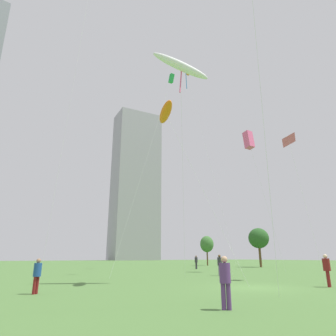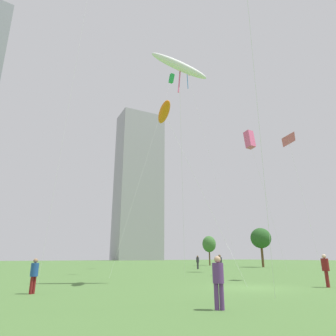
{
  "view_description": "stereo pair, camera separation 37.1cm",
  "coord_description": "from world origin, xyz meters",
  "px_view_note": "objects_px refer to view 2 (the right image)",
  "views": [
    {
      "loc": [
        -13.38,
        -12.55,
        1.65
      ],
      "look_at": [
        1.4,
        11.51,
        10.16
      ],
      "focal_mm": 31.59,
      "sensor_mm": 36.0,
      "label": 1
    },
    {
      "loc": [
        -13.06,
        -12.74,
        1.65
      ],
      "look_at": [
        1.4,
        11.51,
        10.16
      ],
      "focal_mm": 31.59,
      "sensor_mm": 36.0,
      "label": 2
    }
  ],
  "objects_px": {
    "person_standing_1": "(218,278)",
    "kite_flying_3": "(187,71)",
    "person_standing_5": "(198,261)",
    "kite_flying_6": "(179,66)",
    "kite_flying_5": "(171,80)",
    "person_standing_0": "(34,273)",
    "park_tree_1": "(261,238)",
    "kite_flying_0": "(164,112)",
    "person_standing_3": "(326,268)",
    "park_tree_0": "(209,244)",
    "kite_flying_2": "(288,140)",
    "distant_highrise_1": "(139,184)",
    "person_standing_4": "(220,263)",
    "kite_flying_4": "(250,140)"
  },
  "relations": [
    {
      "from": "person_standing_3",
      "to": "kite_flying_5",
      "type": "height_order",
      "value": "kite_flying_5"
    },
    {
      "from": "person_standing_1",
      "to": "kite_flying_0",
      "type": "distance_m",
      "value": 14.19
    },
    {
      "from": "person_standing_4",
      "to": "park_tree_1",
      "type": "relative_size",
      "value": 0.29
    },
    {
      "from": "kite_flying_2",
      "to": "kite_flying_6",
      "type": "xyz_separation_m",
      "value": [
        -9.26,
        2.19,
        5.09
      ]
    },
    {
      "from": "kite_flying_5",
      "to": "kite_flying_2",
      "type": "bearing_deg",
      "value": -66.76
    },
    {
      "from": "kite_flying_3",
      "to": "kite_flying_5",
      "type": "xyz_separation_m",
      "value": [
        -9.79,
        -10.65,
        -11.12
      ]
    },
    {
      "from": "person_standing_1",
      "to": "person_standing_4",
      "type": "bearing_deg",
      "value": 85.9
    },
    {
      "from": "park_tree_1",
      "to": "kite_flying_6",
      "type": "bearing_deg",
      "value": -145.91
    },
    {
      "from": "person_standing_1",
      "to": "kite_flying_4",
      "type": "height_order",
      "value": "kite_flying_4"
    },
    {
      "from": "person_standing_0",
      "to": "person_standing_5",
      "type": "height_order",
      "value": "person_standing_5"
    },
    {
      "from": "kite_flying_2",
      "to": "kite_flying_5",
      "type": "bearing_deg",
      "value": 113.24
    },
    {
      "from": "person_standing_5",
      "to": "park_tree_1",
      "type": "relative_size",
      "value": 0.29
    },
    {
      "from": "person_standing_0",
      "to": "park_tree_0",
      "type": "height_order",
      "value": "park_tree_0"
    },
    {
      "from": "kite_flying_5",
      "to": "person_standing_1",
      "type": "bearing_deg",
      "value": -116.9
    },
    {
      "from": "person_standing_1",
      "to": "person_standing_3",
      "type": "xyz_separation_m",
      "value": [
        10.18,
        2.62,
        0.07
      ]
    },
    {
      "from": "person_standing_4",
      "to": "kite_flying_3",
      "type": "bearing_deg",
      "value": 76.56
    },
    {
      "from": "person_standing_4",
      "to": "kite_flying_6",
      "type": "distance_m",
      "value": 17.72
    },
    {
      "from": "park_tree_0",
      "to": "park_tree_1",
      "type": "xyz_separation_m",
      "value": [
        1.49,
        -12.31,
        0.58
      ]
    },
    {
      "from": "person_standing_3",
      "to": "person_standing_5",
      "type": "bearing_deg",
      "value": -131.7
    },
    {
      "from": "kite_flying_0",
      "to": "park_tree_1",
      "type": "bearing_deg",
      "value": 32.66
    },
    {
      "from": "kite_flying_5",
      "to": "kite_flying_6",
      "type": "distance_m",
      "value": 11.14
    },
    {
      "from": "kite_flying_0",
      "to": "person_standing_0",
      "type": "bearing_deg",
      "value": -173.18
    },
    {
      "from": "kite_flying_0",
      "to": "distant_highrise_1",
      "type": "bearing_deg",
      "value": 65.7
    },
    {
      "from": "kite_flying_3",
      "to": "kite_flying_0",
      "type": "bearing_deg",
      "value": -129.25
    },
    {
      "from": "person_standing_1",
      "to": "kite_flying_3",
      "type": "relative_size",
      "value": 0.05
    },
    {
      "from": "person_standing_5",
      "to": "kite_flying_6",
      "type": "relative_size",
      "value": 0.11
    },
    {
      "from": "person_standing_4",
      "to": "park_tree_0",
      "type": "xyz_separation_m",
      "value": [
        20.03,
        26.66,
        3.05
      ]
    },
    {
      "from": "person_standing_1",
      "to": "kite_flying_5",
      "type": "distance_m",
      "value": 27.89
    },
    {
      "from": "kite_flying_6",
      "to": "person_standing_0",
      "type": "bearing_deg",
      "value": -176.07
    },
    {
      "from": "person_standing_0",
      "to": "kite_flying_4",
      "type": "xyz_separation_m",
      "value": [
        24.46,
        8.53,
        14.93
      ]
    },
    {
      "from": "person_standing_3",
      "to": "kite_flying_3",
      "type": "distance_m",
      "value": 40.99
    },
    {
      "from": "kite_flying_0",
      "to": "distant_highrise_1",
      "type": "relative_size",
      "value": 0.15
    },
    {
      "from": "person_standing_1",
      "to": "distant_highrise_1",
      "type": "height_order",
      "value": "distant_highrise_1"
    },
    {
      "from": "person_standing_4",
      "to": "person_standing_5",
      "type": "height_order",
      "value": "person_standing_4"
    },
    {
      "from": "person_standing_3",
      "to": "kite_flying_2",
      "type": "relative_size",
      "value": 0.16
    },
    {
      "from": "person_standing_1",
      "to": "park_tree_1",
      "type": "xyz_separation_m",
      "value": [
        33.48,
        28.32,
        3.74
      ]
    },
    {
      "from": "person_standing_0",
      "to": "park_tree_1",
      "type": "bearing_deg",
      "value": 170.94
    },
    {
      "from": "person_standing_4",
      "to": "kite_flying_2",
      "type": "bearing_deg",
      "value": -67.96
    },
    {
      "from": "person_standing_3",
      "to": "kite_flying_2",
      "type": "bearing_deg",
      "value": -152.68
    },
    {
      "from": "person_standing_1",
      "to": "kite_flying_0",
      "type": "bearing_deg",
      "value": 107.91
    },
    {
      "from": "person_standing_0",
      "to": "park_tree_0",
      "type": "bearing_deg",
      "value": -175.48
    },
    {
      "from": "person_standing_1",
      "to": "person_standing_3",
      "type": "relative_size",
      "value": 0.93
    },
    {
      "from": "kite_flying_0",
      "to": "park_tree_1",
      "type": "xyz_separation_m",
      "value": [
        30.54,
        19.58,
        -7.05
      ]
    },
    {
      "from": "person_standing_5",
      "to": "kite_flying_6",
      "type": "distance_m",
      "value": 28.57
    },
    {
      "from": "park_tree_0",
      "to": "person_standing_5",
      "type": "bearing_deg",
      "value": -133.85
    },
    {
      "from": "kite_flying_2",
      "to": "kite_flying_4",
      "type": "xyz_separation_m",
      "value": [
        6.46,
        10.12,
        4.98
      ]
    },
    {
      "from": "distant_highrise_1",
      "to": "kite_flying_5",
      "type": "bearing_deg",
      "value": -109.56
    },
    {
      "from": "person_standing_0",
      "to": "kite_flying_2",
      "type": "distance_m",
      "value": 20.63
    },
    {
      "from": "person_standing_0",
      "to": "kite_flying_6",
      "type": "relative_size",
      "value": 0.09
    },
    {
      "from": "kite_flying_2",
      "to": "distant_highrise_1",
      "type": "xyz_separation_m",
      "value": [
        48.66,
        133.37,
        30.47
      ]
    }
  ]
}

